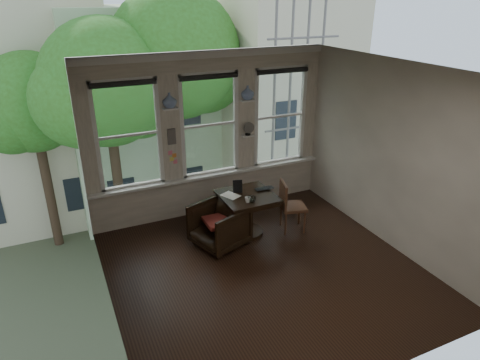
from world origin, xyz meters
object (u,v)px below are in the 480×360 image
laptop (266,190)px  mug (248,200)px  armchair_left (219,226)px  side_chair_right (293,206)px  table (247,214)px

laptop → mug: mug is taller
mug → armchair_left: bearing=166.5°
armchair_left → side_chair_right: bearing=68.1°
table → side_chair_right: size_ratio=0.98×
armchair_left → laptop: laptop is taller
side_chair_right → laptop: bearing=78.3°
mug → side_chair_right: bearing=3.0°
table → laptop: (0.36, 0.02, 0.39)m
laptop → side_chair_right: bearing=-25.0°
mug → table: bearing=66.3°
table → laptop: size_ratio=2.69×
laptop → table: bearing=-174.7°
armchair_left → table: bearing=84.8°
side_chair_right → mug: side_chair_right is taller
side_chair_right → laptop: (-0.43, 0.23, 0.30)m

